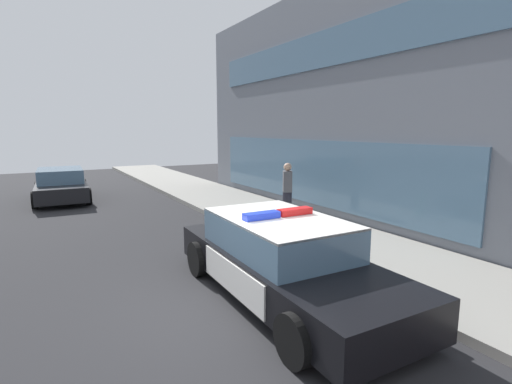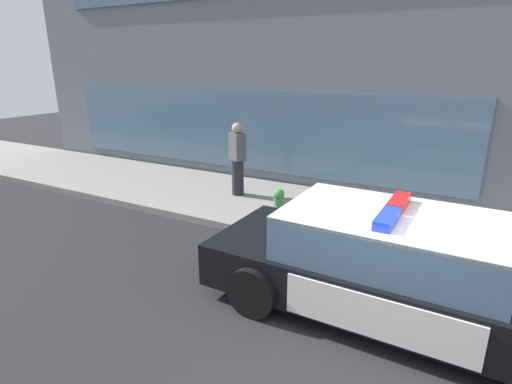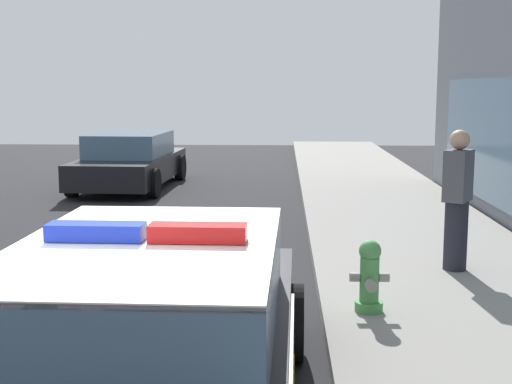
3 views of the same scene
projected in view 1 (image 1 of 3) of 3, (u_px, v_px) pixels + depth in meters
The scene contains 7 objects.
ground at pixel (237, 305), 6.26m from camera, with size 48.00×48.00×0.00m, color #262628.
sidewalk at pixel (392, 262), 8.06m from camera, with size 48.00×3.12×0.15m, color gray.
storefront_building at pixel (461, 105), 12.66m from camera, with size 19.57×8.95×7.33m.
police_cruiser at pixel (282, 259), 6.49m from camera, with size 5.09×2.16×1.49m.
fire_hydrant at pixel (284, 224), 9.53m from camera, with size 0.34×0.39×0.73m.
car_far_lane at pixel (61, 185), 15.39m from camera, with size 4.53×2.16×1.29m.
pedestrian_on_sidewalk at pixel (287, 191), 11.48m from camera, with size 0.48×0.43×1.71m.
Camera 1 is at (5.24, -2.68, 2.86)m, focal length 26.76 mm.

